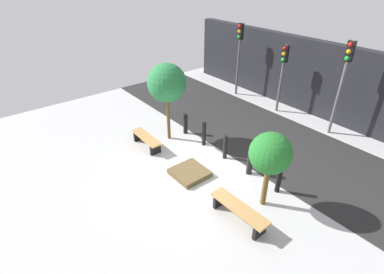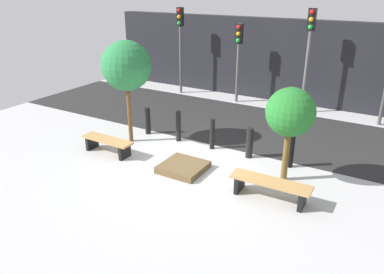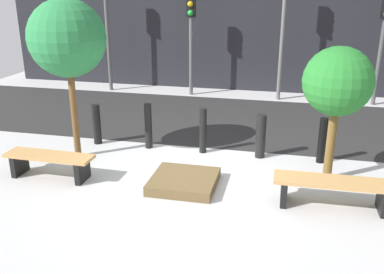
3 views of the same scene
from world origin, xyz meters
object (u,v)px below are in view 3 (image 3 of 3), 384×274
at_px(traffic_light_west, 106,11).
at_px(traffic_light_east, 384,27).
at_px(bollard_far_left, 97,124).
at_px(bollard_far_right, 322,141).
at_px(traffic_light_mid_west, 191,24).
at_px(traffic_light_mid_east, 284,10).
at_px(bench_left, 50,161).
at_px(bollard_center, 203,131).
at_px(bench_right, 333,187).
at_px(planter_bed, 184,181).
at_px(tree_behind_right_bench, 338,83).
at_px(bollard_right, 261,136).
at_px(bollard_left, 148,126).
at_px(tree_behind_left_bench, 67,39).

relative_size(traffic_light_west, traffic_light_east, 1.15).
xyz_separation_m(bollard_far_left, bollard_far_right, (4.86, 0.00, 0.01)).
distance_m(traffic_light_mid_west, traffic_light_mid_east, 2.83).
bearing_deg(traffic_light_mid_east, traffic_light_east, -0.03).
bearing_deg(bollard_far_left, traffic_light_mid_west, 78.08).
bearing_deg(bollard_far_right, bench_left, -159.21).
xyz_separation_m(bench_left, traffic_light_mid_west, (1.11, 6.76, 1.91)).
bearing_deg(bollard_center, traffic_light_mid_west, 105.97).
distance_m(bench_right, planter_bed, 2.53).
height_order(bollard_far_right, traffic_light_mid_west, traffic_light_mid_west).
xyz_separation_m(traffic_light_mid_west, traffic_light_mid_east, (2.80, 0.00, 0.43)).
relative_size(planter_bed, traffic_light_east, 0.35).
height_order(tree_behind_right_bench, traffic_light_mid_east, traffic_light_mid_east).
distance_m(planter_bed, bollard_right, 2.10).
distance_m(tree_behind_right_bench, bollard_center, 2.95).
xyz_separation_m(bench_left, bollard_left, (1.30, 1.88, 0.17)).
relative_size(tree_behind_left_bench, bollard_center, 3.29).
distance_m(bench_left, bollard_far_left, 1.88).
bearing_deg(bench_right, traffic_light_mid_east, 98.31).
relative_size(planter_bed, tree_behind_right_bench, 0.47).
xyz_separation_m(bench_right, tree_behind_left_bench, (-5.02, 1.08, 2.07)).
bearing_deg(traffic_light_mid_west, bollard_right, -61.86).
bearing_deg(tree_behind_left_bench, bollard_left, 31.60).
bearing_deg(traffic_light_east, bench_left, -134.77).
bearing_deg(traffic_light_west, bench_right, -45.24).
bearing_deg(tree_behind_left_bench, traffic_light_east, 40.28).
xyz_separation_m(bollard_far_left, bollard_left, (1.21, 0.00, 0.05)).
height_order(tree_behind_right_bench, traffic_light_west, traffic_light_west).
relative_size(bench_right, traffic_light_mid_west, 0.59).
relative_size(tree_behind_left_bench, traffic_light_mid_east, 0.82).
xyz_separation_m(bollard_right, bollard_far_right, (1.21, 0.00, 0.01)).
xyz_separation_m(tree_behind_left_bench, traffic_light_west, (-1.68, 5.68, 0.17)).
relative_size(bollard_right, traffic_light_mid_east, 0.24).
bearing_deg(traffic_light_east, tree_behind_left_bench, -139.72).
distance_m(traffic_light_west, traffic_light_mid_east, 5.59).
distance_m(bollard_left, traffic_light_mid_west, 5.19).
bearing_deg(bench_left, bollard_far_right, 21.83).
height_order(bollard_far_right, traffic_light_east, traffic_light_east).
relative_size(bench_left, bollard_far_right, 1.79).
relative_size(bollard_left, bollard_center, 1.03).
height_order(bench_left, traffic_light_west, traffic_light_west).
bearing_deg(bench_right, tree_behind_left_bench, 166.85).
distance_m(planter_bed, traffic_light_mid_east, 7.19).
bearing_deg(bollard_center, traffic_light_west, 130.64).
relative_size(traffic_light_west, traffic_light_mid_east, 0.97).
xyz_separation_m(bench_right, bollard_far_left, (-4.94, 1.88, 0.11)).
relative_size(bollard_right, traffic_light_west, 0.24).
xyz_separation_m(tree_behind_left_bench, bollard_right, (3.73, 0.80, -1.96)).
bearing_deg(bollard_far_right, bollard_left, 180.00).
height_order(tree_behind_left_bench, bollard_far_right, tree_behind_left_bench).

